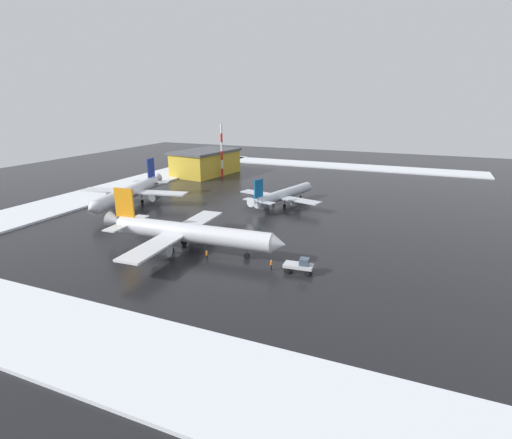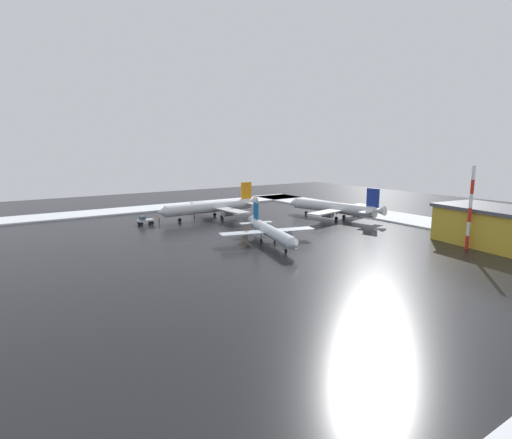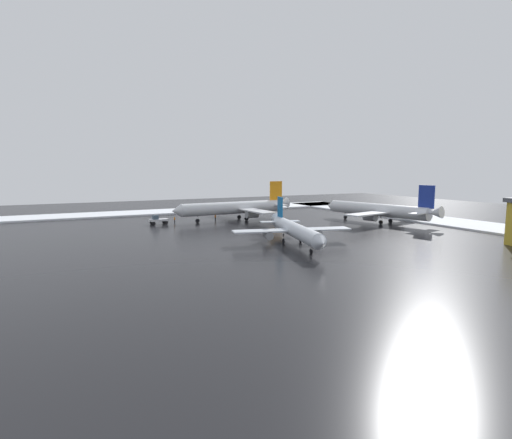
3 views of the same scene
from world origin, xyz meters
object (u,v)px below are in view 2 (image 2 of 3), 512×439
airplane_distant_tail (335,208)px  ground_crew_by_nose_gear (159,219)px  airplane_parked_portside (271,232)px  ground_crew_near_tug (194,215)px  pushback_tug (145,220)px  airplane_foreground_jet (212,207)px  antenna_mast (470,208)px  cargo_hangar (498,227)px

airplane_distant_tail → ground_crew_by_nose_gear: bearing=52.0°
airplane_parked_portside → ground_crew_near_tug: bearing=-164.8°
pushback_tug → ground_crew_near_tug: 16.17m
pushback_tug → airplane_foreground_jet: bearing=173.0°
airplane_parked_portside → airplane_distant_tail: bearing=127.9°
pushback_tug → ground_crew_near_tug: pushback_tug is taller
airplane_foreground_jet → antenna_mast: size_ratio=1.96×
cargo_hangar → antenna_mast: bearing=80.7°
airplane_distant_tail → cargo_hangar: airplane_distant_tail is taller
airplane_distant_tail → pushback_tug: size_ratio=7.29×
ground_crew_near_tug → airplane_parked_portside: bearing=-15.6°
airplane_foreground_jet → antenna_mast: 71.75m
ground_crew_by_nose_gear → cargo_hangar: cargo_hangar is taller
airplane_foreground_jet → airplane_parked_portside: airplane_foreground_jet is taller
antenna_mast → ground_crew_by_nose_gear: bearing=33.3°
pushback_tug → ground_crew_near_tug: (1.19, -16.12, -0.31)m
pushback_tug → cargo_hangar: 89.99m
airplane_foreground_jet → ground_crew_near_tug: 6.24m
ground_crew_near_tug → ground_crew_by_nose_gear: bearing=-104.2°
airplane_distant_tail → ground_crew_by_nose_gear: (23.95, 48.15, -2.44)m
ground_crew_by_nose_gear → antenna_mast: 81.55m
airplane_distant_tail → ground_crew_near_tug: 44.03m
ground_crew_near_tug → cargo_hangar: size_ratio=0.06×
pushback_tug → ground_crew_near_tug: size_ratio=2.77×
airplane_parked_portside → ground_crew_by_nose_gear: size_ratio=16.07×
airplane_parked_portside → ground_crew_by_nose_gear: airplane_parked_portside is taller
airplane_parked_portside → ground_crew_by_nose_gear: bearing=-148.5°
ground_crew_near_tug → cargo_hangar: cargo_hangar is taller
airplane_parked_portside → ground_crew_by_nose_gear: 41.45m
ground_crew_by_nose_gear → cargo_hangar: 87.79m
pushback_tug → airplane_distant_tail: bearing=152.4°
antenna_mast → pushback_tug: bearing=36.2°
ground_crew_by_nose_gear → airplane_distant_tail: bearing=148.5°
airplane_distant_tail → pushback_tug: bearing=54.7°
airplane_foreground_jet → pushback_tug: airplane_foreground_jet is taller
airplane_foreground_jet → ground_crew_by_nose_gear: airplane_foreground_jet is taller
airplane_distant_tail → antenna_mast: bearing=163.7°
pushback_tug → antenna_mast: 83.49m
pushback_tug → airplane_parked_portside: bearing=109.3°
airplane_distant_tail → airplane_parked_portside: bearing=101.9°
airplane_distant_tail → cargo_hangar: size_ratio=1.29×
pushback_tug → antenna_mast: size_ratio=0.26×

